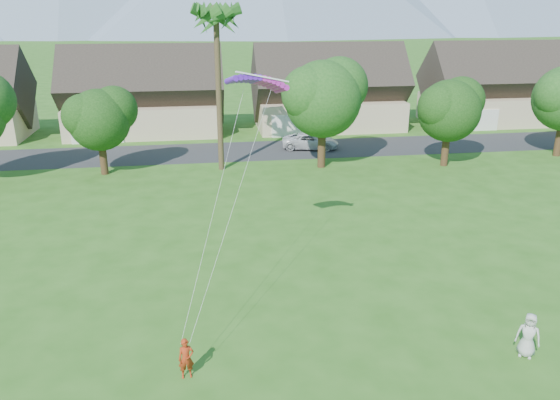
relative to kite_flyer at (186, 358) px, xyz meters
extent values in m
cube|color=#2D2D30|center=(4.35, 31.26, -0.75)|extent=(90.00, 7.00, 0.01)
imported|color=#A12E12|center=(0.00, 0.00, 0.00)|extent=(0.59, 0.43, 1.51)
imported|color=#B8B9B4|center=(12.42, -0.56, 0.12)|extent=(1.02, 0.95, 1.75)
imported|color=silver|center=(10.64, 31.26, -0.05)|extent=(5.43, 3.33, 1.40)
cube|color=beige|center=(-4.65, 40.26, 0.75)|extent=(15.00, 8.00, 3.00)
cube|color=#382D28|center=(-4.65, 40.26, 4.03)|extent=(15.75, 8.15, 8.15)
cube|color=silver|center=(-8.85, 36.20, 0.35)|extent=(4.80, 0.12, 2.20)
cube|color=beige|center=(14.35, 40.26, 0.75)|extent=(15.00, 8.00, 3.00)
cube|color=#382D28|center=(14.35, 40.26, 4.03)|extent=(15.75, 8.15, 8.15)
cube|color=silver|center=(10.15, 36.20, 0.35)|extent=(4.80, 0.12, 2.20)
cube|color=beige|center=(33.35, 40.26, 0.75)|extent=(15.00, 8.00, 3.00)
cube|color=#382D28|center=(33.35, 40.26, 4.03)|extent=(15.75, 8.15, 8.15)
cube|color=silver|center=(29.15, 36.20, 0.35)|extent=(4.80, 0.12, 2.20)
cylinder|color=#47301C|center=(-6.65, 25.76, 0.33)|extent=(0.56, 0.56, 2.18)
sphere|color=#214916|center=(-6.65, 25.76, 3.46)|extent=(4.62, 4.62, 4.62)
cylinder|color=#47301C|center=(10.35, 25.26, 0.65)|extent=(0.62, 0.62, 2.82)
sphere|color=#214916|center=(10.35, 25.26, 4.70)|extent=(5.98, 5.98, 5.98)
cylinder|color=#47301C|center=(20.35, 24.26, 0.40)|extent=(0.58, 0.58, 2.30)
sphere|color=#214916|center=(20.35, 24.26, 3.71)|extent=(4.90, 4.90, 4.90)
cylinder|color=#47301C|center=(31.35, 25.76, 0.53)|extent=(0.60, 0.60, 2.56)
cylinder|color=#4C3D26|center=(2.35, 25.76, 5.25)|extent=(0.44, 0.44, 12.00)
sphere|color=#286021|center=(2.35, 25.76, 11.55)|extent=(3.00, 3.00, 3.00)
cube|color=#5D1AC4|center=(2.75, 7.38, 8.53)|extent=(1.52, 1.32, 0.50)
cube|color=#BC23A6|center=(4.04, 7.38, 8.53)|extent=(1.52, 1.32, 0.50)
camera|label=1|loc=(0.91, -16.23, 11.49)|focal=35.00mm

